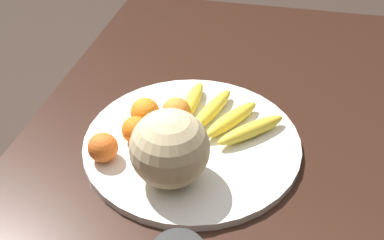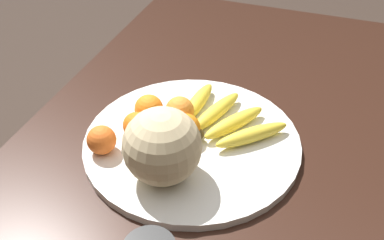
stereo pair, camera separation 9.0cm
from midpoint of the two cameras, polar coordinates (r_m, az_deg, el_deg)
kitchen_table at (r=0.96m, az=-0.08°, el=-10.42°), size 1.59×0.86×0.76m
fruit_bowl at (r=0.94m, az=-2.75°, el=-2.87°), size 0.45×0.45×0.02m
melon at (r=0.80m, az=-6.07°, el=-3.75°), size 0.15×0.15×0.15m
banana_bunch at (r=0.96m, az=0.92°, el=0.50°), size 0.21×0.24×0.03m
orange_front_left at (r=0.91m, az=-3.57°, el=-1.16°), size 0.06×0.06×0.06m
orange_front_right at (r=0.89m, az=-14.11°, el=-3.53°), size 0.06×0.06×0.06m
orange_mid_center at (r=0.96m, az=-8.66°, el=0.88°), size 0.06×0.06×0.06m
orange_back_left at (r=0.95m, az=-4.70°, el=0.94°), size 0.06×0.06×0.06m
orange_back_right at (r=0.92m, az=-9.97°, el=-1.36°), size 0.06×0.06×0.06m
produce_tag at (r=0.90m, az=-6.09°, el=-4.19°), size 0.09×0.05×0.00m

